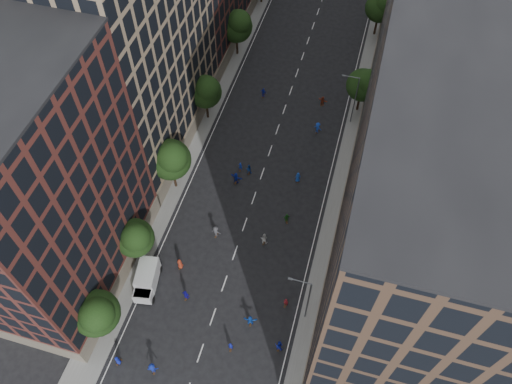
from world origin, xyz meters
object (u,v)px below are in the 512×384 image
cargo_van (147,279)px  skater_2 (279,345)px  streetlamp_near (307,298)px  skater_0 (118,360)px  skater_1 (231,346)px  streetlamp_far (354,98)px

cargo_van → skater_2: size_ratio=2.93×
cargo_van → streetlamp_near: bearing=-6.0°
skater_0 → skater_1: 12.72m
streetlamp_near → streetlamp_far: bearing=90.0°
cargo_van → skater_1: size_ratio=3.63×
streetlamp_far → cargo_van: bearing=-119.6°
cargo_van → skater_0: 9.86m
cargo_van → skater_2: 17.84m
cargo_van → skater_2: cargo_van is taller
streetlamp_near → skater_2: 6.47m
skater_2 → cargo_van: bearing=-7.7°
cargo_van → skater_0: size_ratio=3.52×
streetlamp_far → skater_1: bearing=-100.4°
streetlamp_near → skater_2: streetlamp_near is taller
skater_1 → skater_2: skater_2 is taller
streetlamp_far → skater_0: bearing=-113.2°
cargo_van → skater_0: bearing=-96.4°
streetlamp_near → skater_1: size_ratio=5.92×
streetlamp_far → skater_1: 39.94m
skater_1 → skater_2: size_ratio=0.81×
cargo_van → skater_1: 13.18m
skater_1 → skater_2: (5.29, 1.51, 0.18)m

